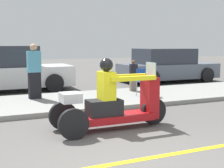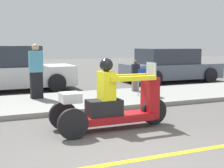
{
  "view_description": "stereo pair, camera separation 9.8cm",
  "coord_description": "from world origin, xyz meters",
  "px_view_note": "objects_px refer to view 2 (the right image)",
  "views": [
    {
      "loc": [
        -2.07,
        -3.84,
        1.69
      ],
      "look_at": [
        0.38,
        1.69,
        0.91
      ],
      "focal_mm": 50.0,
      "sensor_mm": 36.0,
      "label": 1
    },
    {
      "loc": [
        -1.98,
        -3.88,
        1.69
      ],
      "look_at": [
        0.38,
        1.69,
        0.91
      ],
      "focal_mm": 50.0,
      "sensor_mm": 36.0,
      "label": 2
    }
  ],
  "objects_px": {
    "spectator_mid_group": "(136,76)",
    "spectator_end_of_line": "(36,72)",
    "motorcycle_trike": "(113,104)",
    "parked_car_lot_left": "(170,66)",
    "parked_car_lot_center": "(9,70)",
    "folding_chair_set_back": "(147,79)"
  },
  "relations": [
    {
      "from": "parked_car_lot_center",
      "to": "folding_chair_set_back",
      "type": "bearing_deg",
      "value": -43.99
    },
    {
      "from": "folding_chair_set_back",
      "to": "parked_car_lot_center",
      "type": "relative_size",
      "value": 0.18
    },
    {
      "from": "parked_car_lot_center",
      "to": "motorcycle_trike",
      "type": "bearing_deg",
      "value": -76.65
    },
    {
      "from": "spectator_mid_group",
      "to": "spectator_end_of_line",
      "type": "distance_m",
      "value": 3.28
    },
    {
      "from": "motorcycle_trike",
      "to": "parked_car_lot_left",
      "type": "xyz_separation_m",
      "value": [
        5.38,
        6.17,
        0.2
      ]
    },
    {
      "from": "spectator_end_of_line",
      "to": "parked_car_lot_center",
      "type": "xyz_separation_m",
      "value": [
        -0.53,
        2.59,
        -0.12
      ]
    },
    {
      "from": "spectator_end_of_line",
      "to": "folding_chair_set_back",
      "type": "xyz_separation_m",
      "value": [
        3.1,
        -0.92,
        -0.25
      ]
    },
    {
      "from": "parked_car_lot_left",
      "to": "folding_chair_set_back",
      "type": "bearing_deg",
      "value": -131.49
    },
    {
      "from": "motorcycle_trike",
      "to": "spectator_mid_group",
      "type": "distance_m",
      "value": 4.31
    },
    {
      "from": "spectator_end_of_line",
      "to": "spectator_mid_group",
      "type": "bearing_deg",
      "value": 2.18
    },
    {
      "from": "folding_chair_set_back",
      "to": "parked_car_lot_center",
      "type": "distance_m",
      "value": 5.05
    },
    {
      "from": "motorcycle_trike",
      "to": "spectator_end_of_line",
      "type": "bearing_deg",
      "value": 104.63
    },
    {
      "from": "folding_chair_set_back",
      "to": "parked_car_lot_left",
      "type": "height_order",
      "value": "parked_car_lot_left"
    },
    {
      "from": "motorcycle_trike",
      "to": "parked_car_lot_center",
      "type": "xyz_separation_m",
      "value": [
        -1.44,
        6.07,
        0.26
      ]
    },
    {
      "from": "motorcycle_trike",
      "to": "spectator_mid_group",
      "type": "bearing_deg",
      "value": 56.77
    },
    {
      "from": "parked_car_lot_left",
      "to": "spectator_mid_group",
      "type": "bearing_deg",
      "value": -139.72
    },
    {
      "from": "spectator_mid_group",
      "to": "spectator_end_of_line",
      "type": "xyz_separation_m",
      "value": [
        -3.27,
        -0.12,
        0.26
      ]
    },
    {
      "from": "spectator_mid_group",
      "to": "parked_car_lot_center",
      "type": "relative_size",
      "value": 0.23
    },
    {
      "from": "parked_car_lot_left",
      "to": "spectator_end_of_line",
      "type": "bearing_deg",
      "value": -156.88
    },
    {
      "from": "spectator_mid_group",
      "to": "parked_car_lot_left",
      "type": "relative_size",
      "value": 0.24
    },
    {
      "from": "spectator_mid_group",
      "to": "folding_chair_set_back",
      "type": "xyz_separation_m",
      "value": [
        -0.17,
        -1.05,
        0.01
      ]
    },
    {
      "from": "spectator_mid_group",
      "to": "spectator_end_of_line",
      "type": "relative_size",
      "value": 0.66
    }
  ]
}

